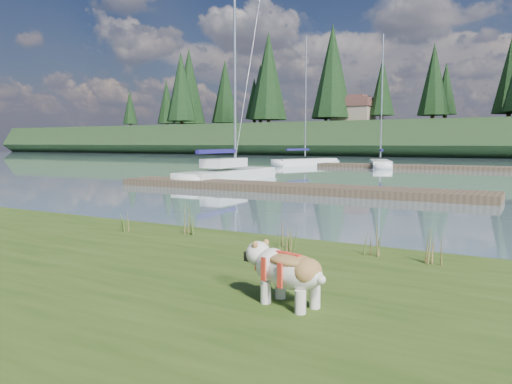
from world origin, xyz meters
The scene contains 20 objects.
ground centered at (0.00, 30.00, 0.00)m, with size 200.00×200.00×0.00m, color gray.
ridge centered at (0.00, 73.00, 2.50)m, with size 200.00×20.00×5.00m, color #20361A.
bulldog centered at (2.90, -4.78, 0.72)m, with size 1.00×0.55×0.59m.
sailboat_main centered at (-9.19, 13.37, 0.42)m, with size 2.02×8.74×12.50m.
dock_near centered at (-4.00, 9.00, 0.15)m, with size 16.00×2.00×0.30m, color #4C3D2C.
dock_far centered at (2.00, 30.00, 0.15)m, with size 26.00×2.20×0.30m, color #4C3D2C.
sailboat_bg_0 centered at (-13.06, 32.25, 0.32)m, with size 4.07×7.82×11.29m.
sailboat_bg_1 centered at (-6.66, 31.97, 0.33)m, with size 3.71×7.24×10.80m.
weed_0 centered at (-0.31, -2.16, 0.61)m, with size 0.17×0.14×0.62m.
weed_1 centered at (1.64, -2.32, 0.56)m, with size 0.17×0.14×0.50m.
weed_2 centered at (2.98, -2.21, 0.57)m, with size 0.17×0.14×0.53m.
weed_3 centered at (-1.54, -2.55, 0.54)m, with size 0.17×0.14×0.44m.
weed_4 centered at (1.97, -2.72, 0.52)m, with size 0.17×0.14×0.41m.
weed_5 centered at (3.86, -2.26, 0.57)m, with size 0.17×0.14×0.52m.
mud_lip centered at (0.00, -1.60, 0.07)m, with size 60.00×0.50×0.14m, color #33281C.
conifer_0 centered at (-55.00, 67.00, 12.64)m, with size 5.72×5.72×14.15m.
conifer_1 centered at (-40.00, 71.00, 11.28)m, with size 4.40×4.40×11.30m.
conifer_2 centered at (-25.00, 68.00, 13.54)m, with size 6.60×6.60×16.05m.
conifer_3 centered at (-10.00, 72.00, 11.74)m, with size 4.84×4.84×12.25m.
house_0 centered at (-22.00, 70.00, 7.31)m, with size 6.30×5.30×4.65m.
Camera 1 is at (5.04, -9.15, 1.97)m, focal length 35.00 mm.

